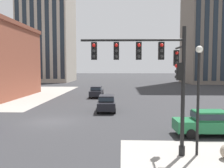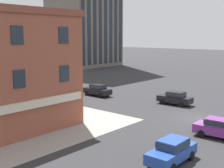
{
  "view_description": "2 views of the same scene",
  "coord_description": "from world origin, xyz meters",
  "px_view_note": "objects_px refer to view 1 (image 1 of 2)",
  "views": [
    {
      "loc": [
        6.04,
        -20.04,
        4.62
      ],
      "look_at": [
        5.14,
        2.4,
        3.04
      ],
      "focal_mm": 38.92,
      "sensor_mm": 36.0,
      "label": 1
    },
    {
      "loc": [
        -29.74,
        -13.64,
        8.75
      ],
      "look_at": [
        -1.97,
        10.23,
        2.92
      ],
      "focal_mm": 48.68,
      "sensor_mm": 36.0,
      "label": 2
    }
  ],
  "objects_px": {
    "street_lamp_corner_near": "(198,88)",
    "car_main_northbound_far": "(107,102)",
    "traffic_signal_main": "(157,70)",
    "car_main_northbound_near": "(208,122)",
    "car_cross_eastbound": "(96,91)"
  },
  "relations": [
    {
      "from": "street_lamp_corner_near",
      "to": "car_main_northbound_far",
      "type": "relative_size",
      "value": 1.28
    },
    {
      "from": "traffic_signal_main",
      "to": "car_main_northbound_near",
      "type": "xyz_separation_m",
      "value": [
        3.99,
        3.66,
        -3.57
      ]
    },
    {
      "from": "street_lamp_corner_near",
      "to": "car_main_northbound_near",
      "type": "xyz_separation_m",
      "value": [
        1.89,
        3.74,
        -2.63
      ]
    },
    {
      "from": "traffic_signal_main",
      "to": "car_main_northbound_near",
      "type": "bearing_deg",
      "value": 42.51
    },
    {
      "from": "street_lamp_corner_near",
      "to": "car_main_northbound_far",
      "type": "xyz_separation_m",
      "value": [
        -5.54,
        12.47,
        -2.63
      ]
    },
    {
      "from": "traffic_signal_main",
      "to": "street_lamp_corner_near",
      "type": "relative_size",
      "value": 1.17
    },
    {
      "from": "car_main_northbound_far",
      "to": "car_cross_eastbound",
      "type": "height_order",
      "value": "same"
    },
    {
      "from": "street_lamp_corner_near",
      "to": "car_main_northbound_near",
      "type": "bearing_deg",
      "value": 63.2
    },
    {
      "from": "car_cross_eastbound",
      "to": "car_main_northbound_far",
      "type": "bearing_deg",
      "value": -78.91
    },
    {
      "from": "car_main_northbound_near",
      "to": "car_cross_eastbound",
      "type": "bearing_deg",
      "value": 115.54
    },
    {
      "from": "car_cross_eastbound",
      "to": "street_lamp_corner_near",
      "type": "bearing_deg",
      "value": -72.0
    },
    {
      "from": "car_main_northbound_near",
      "to": "car_main_northbound_far",
      "type": "bearing_deg",
      "value": 130.4
    },
    {
      "from": "car_main_northbound_near",
      "to": "car_cross_eastbound",
      "type": "xyz_separation_m",
      "value": [
        -9.69,
        20.28,
        0.0
      ]
    },
    {
      "from": "traffic_signal_main",
      "to": "car_cross_eastbound",
      "type": "relative_size",
      "value": 1.51
    },
    {
      "from": "car_cross_eastbound",
      "to": "car_main_northbound_near",
      "type": "bearing_deg",
      "value": -64.46
    }
  ]
}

